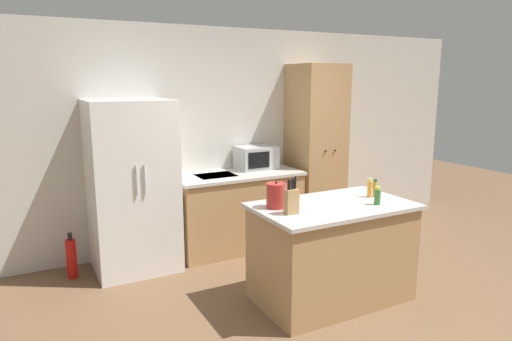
# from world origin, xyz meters

# --- Properties ---
(ground_plane) EXTENTS (14.00, 14.00, 0.00)m
(ground_plane) POSITION_xyz_m (0.00, 0.00, 0.00)
(ground_plane) COLOR brown
(wall_back) EXTENTS (7.20, 0.06, 2.60)m
(wall_back) POSITION_xyz_m (0.00, 2.33, 1.30)
(wall_back) COLOR beige
(wall_back) RESTS_ON ground_plane
(refrigerator) EXTENTS (0.84, 0.76, 1.80)m
(refrigerator) POSITION_xyz_m (-1.30, 1.93, 0.90)
(refrigerator) COLOR white
(refrigerator) RESTS_ON ground_plane
(back_counter) EXTENTS (1.51, 0.71, 0.92)m
(back_counter) POSITION_xyz_m (-0.07, 1.96, 0.46)
(back_counter) COLOR tan
(back_counter) RESTS_ON ground_plane
(pantry_cabinet) EXTENTS (0.60, 0.63, 2.18)m
(pantry_cabinet) POSITION_xyz_m (1.07, 2.00, 1.09)
(pantry_cabinet) COLOR tan
(pantry_cabinet) RESTS_ON ground_plane
(kitchen_island) EXTENTS (1.42, 0.85, 0.90)m
(kitchen_island) POSITION_xyz_m (0.12, 0.37, 0.45)
(kitchen_island) COLOR tan
(kitchen_island) RESTS_ON ground_plane
(microwave) EXTENTS (0.47, 0.37, 0.28)m
(microwave) POSITION_xyz_m (0.26, 2.10, 1.05)
(microwave) COLOR #B2B5B7
(microwave) RESTS_ON back_counter
(knife_block) EXTENTS (0.11, 0.07, 0.31)m
(knife_block) POSITION_xyz_m (-0.37, 0.30, 1.02)
(knife_block) COLOR tan
(knife_block) RESTS_ON kitchen_island
(spice_bottle_tall_dark) EXTENTS (0.04, 0.04, 0.18)m
(spice_bottle_tall_dark) POSITION_xyz_m (0.58, 0.41, 0.99)
(spice_bottle_tall_dark) COLOR orange
(spice_bottle_tall_dark) RESTS_ON kitchen_island
(spice_bottle_short_red) EXTENTS (0.06, 0.06, 0.16)m
(spice_bottle_short_red) POSITION_xyz_m (0.45, 0.18, 0.98)
(spice_bottle_short_red) COLOR #337033
(spice_bottle_short_red) RESTS_ON kitchen_island
(spice_bottle_amber_oil) EXTENTS (0.04, 0.04, 0.17)m
(spice_bottle_amber_oil) POSITION_xyz_m (0.63, 0.40, 0.98)
(spice_bottle_amber_oil) COLOR gold
(spice_bottle_amber_oil) RESTS_ON kitchen_island
(kettle) EXTENTS (0.17, 0.17, 0.24)m
(kettle) POSITION_xyz_m (-0.39, 0.51, 1.01)
(kettle) COLOR #B72D28
(kettle) RESTS_ON kitchen_island
(fire_extinguisher) EXTENTS (0.10, 0.10, 0.48)m
(fire_extinguisher) POSITION_xyz_m (-1.94, 1.97, 0.21)
(fire_extinguisher) COLOR red
(fire_extinguisher) RESTS_ON ground_plane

